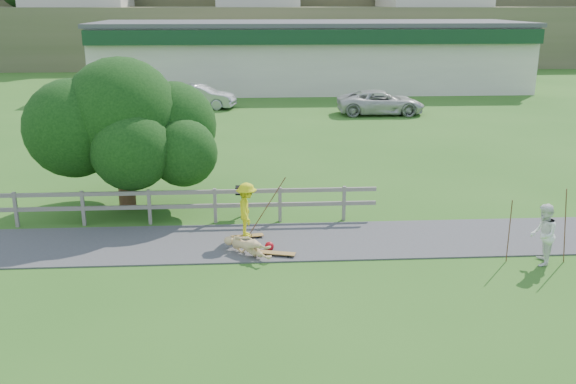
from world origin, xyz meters
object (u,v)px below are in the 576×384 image
object	(u,v)px
spectator_a	(543,235)
skater_rider	(247,213)
car_silver	(200,97)
tree	(124,148)
bbq	(243,201)
skater_fallen	(247,246)
car_white	(381,102)

from	to	relation	value
spectator_a	skater_rider	bearing A→B (deg)	-85.06
car_silver	tree	distance (m)	20.63
skater_rider	bbq	world-z (taller)	skater_rider
tree	skater_fallen	bearing A→B (deg)	-48.70
skater_fallen	bbq	distance (m)	3.39
spectator_a	bbq	world-z (taller)	spectator_a
car_silver	spectator_a	bearing A→B (deg)	-145.01
skater_fallen	bbq	xyz separation A→B (m)	(-0.14, 3.39, 0.21)
skater_rider	car_silver	distance (m)	23.99
car_white	bbq	size ratio (longest dim) A/B	5.35
tree	spectator_a	bearing A→B (deg)	-25.54
skater_fallen	tree	distance (m)	6.26
bbq	car_silver	bearing A→B (deg)	98.04
spectator_a	car_silver	size ratio (longest dim) A/B	0.36
spectator_a	car_white	bearing A→B (deg)	-159.44
skater_fallen	car_silver	bearing A→B (deg)	50.14
skater_fallen	spectator_a	world-z (taller)	spectator_a
skater_rider	bbq	bearing A→B (deg)	1.83
skater_fallen	bbq	size ratio (longest dim) A/B	1.58
skater_fallen	tree	world-z (taller)	tree
spectator_a	car_silver	bearing A→B (deg)	-136.21
skater_rider	skater_fallen	distance (m)	1.37
bbq	skater_fallen	bearing A→B (deg)	-87.04
skater_fallen	tree	bearing A→B (deg)	84.75
car_white	bbq	world-z (taller)	car_white
skater_rider	tree	xyz separation A→B (m)	(-3.96, 3.24, 1.24)
skater_rider	tree	world-z (taller)	tree
car_white	bbq	bearing A→B (deg)	157.49
skater_rider	spectator_a	size ratio (longest dim) A/B	0.97
skater_rider	car_silver	bearing A→B (deg)	5.35
skater_rider	bbq	distance (m)	2.13
spectator_a	bbq	xyz separation A→B (m)	(-7.77, 4.41, -0.33)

